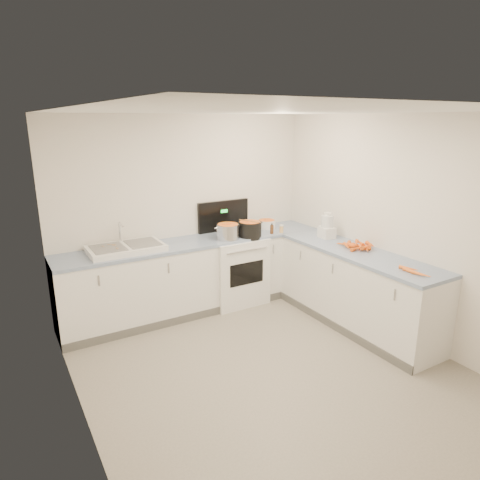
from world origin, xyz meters
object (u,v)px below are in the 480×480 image
sink (126,248)px  food_processor (327,227)px  mixing_bowl (267,224)px  black_pot (250,230)px  extract_bottle (272,229)px  stove (234,268)px  steel_pot (228,232)px  spice_jar (281,229)px

sink → food_processor: bearing=-17.2°
mixing_bowl → food_processor: bearing=-65.3°
black_pot → food_processor: bearing=-34.9°
extract_bottle → food_processor: 0.74m
stove → food_processor: bearing=-37.0°
black_pot → extract_bottle: (0.33, -0.04, -0.03)m
steel_pot → mixing_bowl: 0.79m
extract_bottle → sink: bearing=173.7°
black_pot → extract_bottle: 0.33m
black_pot → food_processor: food_processor is taller
stove → food_processor: stove is taller
stove → spice_jar: (0.63, -0.21, 0.51)m
mixing_bowl → food_processor: size_ratio=0.76×
stove → spice_jar: stove is taller
sink → black_pot: size_ratio=2.83×
food_processor → black_pot: bearing=145.1°
steel_pot → food_processor: bearing=-28.1°
black_pot → mixing_bowl: black_pot is taller
mixing_bowl → steel_pot: bearing=-163.4°
black_pot → spice_jar: size_ratio=3.29×
mixing_bowl → food_processor: food_processor is taller
steel_pot → food_processor: size_ratio=0.88×
spice_jar → sink: bearing=173.7°
sink → mixing_bowl: bearing=2.2°
stove → mixing_bowl: bearing=9.2°
black_pot → mixing_bowl: 0.51m
sink → food_processor: (2.43, -0.75, 0.11)m
stove → steel_pot: stove is taller
black_pot → food_processor: (0.82, -0.57, 0.06)m
spice_jar → food_processor: 0.63m
sink → steel_pot: sink is taller
extract_bottle → food_processor: (0.50, -0.54, 0.09)m
extract_bottle → food_processor: bearing=-47.4°
mixing_bowl → spice_jar: size_ratio=2.76×
stove → mixing_bowl: 0.80m
sink → steel_pot: bearing=-6.4°
stove → steel_pot: bearing=-141.3°
mixing_bowl → stove: bearing=-170.8°
spice_jar → mixing_bowl: bearing=96.3°
extract_bottle → spice_jar: (0.15, -0.02, -0.01)m
stove → sink: (-1.45, 0.02, 0.50)m
steel_pot → spice_jar: (0.79, -0.08, -0.04)m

